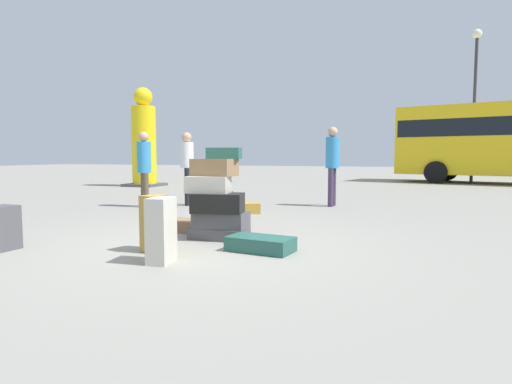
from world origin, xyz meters
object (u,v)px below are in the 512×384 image
(person_passerby_in_red, at_px, (332,159))
(suitcase_tan_upright_blue, at_px, (242,208))
(suitcase_maroon_behind_tower, at_px, (222,210))
(suitcase_cream_foreground_near, at_px, (161,230))
(lamp_post, at_px, (475,84))
(suitcase_teal_foreground_far, at_px, (261,244))
(suitcase_brown_right_side, at_px, (185,225))
(suitcase_tan_left_side, at_px, (154,223))
(person_tourist_with_camera, at_px, (187,162))
(person_bearded_onlooker, at_px, (144,163))
(suitcase_charcoal_white_trunk, at_px, (1,228))
(suitcase_tower, at_px, (217,200))
(yellow_dummy_statue, at_px, (144,143))

(person_passerby_in_red, bearing_deg, suitcase_tan_upright_blue, -33.97)
(person_passerby_in_red, bearing_deg, suitcase_maroon_behind_tower, -12.39)
(suitcase_tan_upright_blue, xyz_separation_m, person_passerby_in_red, (1.47, 1.76, 0.95))
(suitcase_cream_foreground_near, bearing_deg, lamp_post, 65.88)
(suitcase_teal_foreground_far, distance_m, suitcase_maroon_behind_tower, 1.77)
(suitcase_brown_right_side, bearing_deg, suitcase_tan_left_side, -73.43)
(suitcase_tan_upright_blue, height_order, person_passerby_in_red, person_passerby_in_red)
(person_tourist_with_camera, bearing_deg, person_bearded_onlooker, -82.05)
(suitcase_charcoal_white_trunk, relative_size, person_tourist_with_camera, 0.32)
(suitcase_charcoal_white_trunk, bearing_deg, suitcase_tan_upright_blue, 72.71)
(suitcase_tower, bearing_deg, person_bearded_onlooker, 137.47)
(suitcase_cream_foreground_near, bearing_deg, suitcase_brown_right_side, 105.33)
(suitcase_tan_upright_blue, distance_m, suitcase_cream_foreground_near, 3.97)
(suitcase_tan_left_side, height_order, lamp_post, lamp_post)
(person_passerby_in_red, xyz_separation_m, yellow_dummy_statue, (-7.59, 4.00, 0.54))
(lamp_post, bearing_deg, person_passerby_in_red, -112.59)
(suitcase_cream_foreground_near, height_order, suitcase_charcoal_white_trunk, suitcase_cream_foreground_near)
(suitcase_tower, relative_size, suitcase_brown_right_side, 1.87)
(suitcase_tan_upright_blue, height_order, yellow_dummy_statue, yellow_dummy_statue)
(yellow_dummy_statue, bearing_deg, suitcase_cream_foreground_near, -55.13)
(suitcase_tan_upright_blue, bearing_deg, yellow_dummy_statue, 112.89)
(suitcase_teal_foreground_far, bearing_deg, person_tourist_with_camera, 136.65)
(person_bearded_onlooker, bearing_deg, yellow_dummy_statue, 166.36)
(suitcase_teal_foreground_far, bearing_deg, suitcase_tan_left_side, -152.81)
(suitcase_teal_foreground_far, bearing_deg, suitcase_maroon_behind_tower, 137.21)
(suitcase_maroon_behind_tower, xyz_separation_m, person_tourist_with_camera, (-2.00, 2.55, 0.71))
(suitcase_brown_right_side, height_order, person_tourist_with_camera, person_tourist_with_camera)
(suitcase_tan_upright_blue, distance_m, suitcase_charcoal_white_trunk, 4.30)
(suitcase_maroon_behind_tower, xyz_separation_m, person_bearded_onlooker, (-2.74, 1.96, 0.69))
(suitcase_cream_foreground_near, xyz_separation_m, suitcase_charcoal_white_trunk, (-2.14, -0.10, -0.08))
(suitcase_charcoal_white_trunk, distance_m, suitcase_tan_left_side, 1.85)
(suitcase_tower, height_order, suitcase_teal_foreground_far, suitcase_tower)
(suitcase_tan_left_side, bearing_deg, person_passerby_in_red, 94.08)
(lamp_post, bearing_deg, person_bearded_onlooker, -125.35)
(suitcase_maroon_behind_tower, bearing_deg, yellow_dummy_statue, 141.50)
(suitcase_tower, distance_m, suitcase_brown_right_side, 0.92)
(suitcase_teal_foreground_far, xyz_separation_m, person_passerby_in_red, (0.04, 4.81, 0.96))
(suitcase_charcoal_white_trunk, height_order, yellow_dummy_statue, yellow_dummy_statue)
(yellow_dummy_statue, bearing_deg, suitcase_tan_left_side, -55.40)
(suitcase_charcoal_white_trunk, relative_size, person_bearded_onlooker, 0.32)
(suitcase_tan_upright_blue, relative_size, person_tourist_with_camera, 0.43)
(person_passerby_in_red, distance_m, yellow_dummy_statue, 8.60)
(suitcase_tan_upright_blue, xyz_separation_m, person_tourist_with_camera, (-1.67, 0.86, 0.89))
(suitcase_cream_foreground_near, distance_m, suitcase_maroon_behind_tower, 2.25)
(suitcase_tower, bearing_deg, yellow_dummy_statue, 129.20)
(suitcase_tower, distance_m, suitcase_teal_foreground_far, 1.07)
(suitcase_tan_upright_blue, distance_m, person_passerby_in_red, 2.48)
(suitcase_brown_right_side, bearing_deg, person_bearded_onlooker, 136.47)
(lamp_post, bearing_deg, yellow_dummy_statue, -154.11)
(suitcase_brown_right_side, bearing_deg, lamp_post, 70.15)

